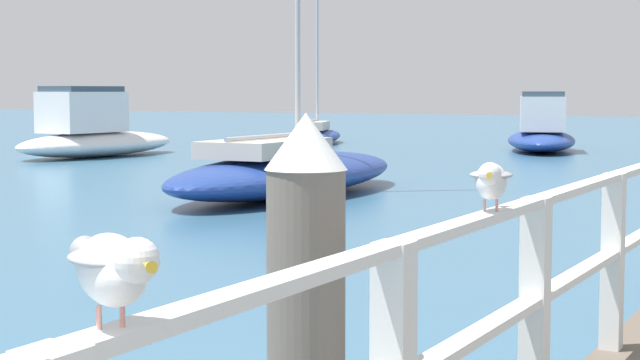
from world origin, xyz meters
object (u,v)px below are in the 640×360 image
Objects in this scene: seagull_foreground at (112,266)px; boat_1 at (287,171)px; seagull_background at (491,179)px; boat_4 at (542,131)px; boat_3 at (93,133)px; boat_5 at (316,135)px.

seagull_foreground is 17.27m from boat_1.
boat_4 reaches higher than seagull_background.
seagull_background is (-0.00, 2.38, 0.00)m from seagull_foreground.
boat_4 is at bearing -137.27° from boat_3.
boat_5 is (-8.61, 0.71, -0.30)m from boat_4.
seagull_background is at bearing -58.11° from boat_1.
seagull_background is at bearing 88.14° from boat_4.
boat_1 is 1.48× the size of boat_4.
boat_1 is 1.77× the size of boat_5.
seagull_foreground and seagull_background have the same top height.
seagull_background is at bearing -145.58° from seagull_foreground.
seagull_foreground is at bearing -62.43° from boat_1.
boat_1 reaches higher than boat_4.
boat_3 is at bearing 21.89° from boat_4.
boat_4 is at bearing -24.61° from boat_5.
boat_4 is at bearing 88.17° from boat_1.
seagull_foreground is 0.06× the size of boat_4.
boat_1 is at bearing -83.06° from boat_5.
boat_1 is 18.75m from boat_5.
boat_1 is at bearing -74.34° from seagull_background.
boat_4 is at bearing -91.67° from seagull_background.
seagull_foreground is 0.90× the size of seagull_background.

